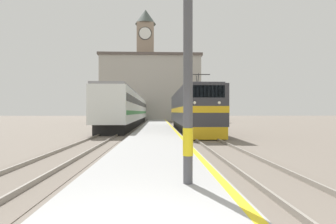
% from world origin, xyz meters
% --- Properties ---
extents(ground_plane, '(200.00, 200.00, 0.00)m').
position_xyz_m(ground_plane, '(0.00, 30.00, 0.00)').
color(ground_plane, '#70665B').
extents(platform, '(3.48, 140.00, 0.33)m').
position_xyz_m(platform, '(0.00, 25.00, 0.16)').
color(platform, '#999999').
rests_on(platform, ground).
extents(rail_track_near, '(2.84, 140.00, 0.16)m').
position_xyz_m(rail_track_near, '(3.31, 25.00, 0.03)').
color(rail_track_near, '#70665B').
rests_on(rail_track_near, ground).
extents(rail_track_far, '(2.83, 140.00, 0.16)m').
position_xyz_m(rail_track_far, '(-3.70, 25.00, 0.03)').
color(rail_track_far, '#70665B').
rests_on(rail_track_far, ground).
extents(locomotive_train, '(2.92, 16.53, 4.90)m').
position_xyz_m(locomotive_train, '(3.31, 21.77, 2.01)').
color(locomotive_train, black).
rests_on(locomotive_train, ground).
extents(passenger_train, '(2.92, 42.27, 4.17)m').
position_xyz_m(passenger_train, '(-3.70, 37.57, 2.24)').
color(passenger_train, black).
rests_on(passenger_train, ground).
extents(clock_tower, '(4.94, 4.94, 26.61)m').
position_xyz_m(clock_tower, '(-2.87, 60.11, 14.13)').
color(clock_tower, gray).
rests_on(clock_tower, ground).
extents(station_building, '(20.79, 10.39, 13.66)m').
position_xyz_m(station_building, '(-1.38, 53.40, 6.85)').
color(station_building, '#A8A399').
rests_on(station_building, ground).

